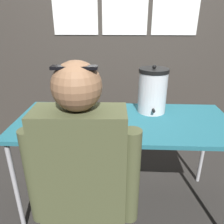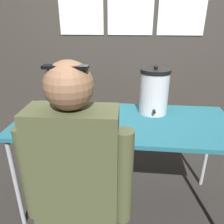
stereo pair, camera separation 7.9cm
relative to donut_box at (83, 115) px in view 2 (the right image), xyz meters
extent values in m
plane|color=#2D2B28|center=(0.29, -0.01, -0.79)|extent=(12.00, 12.00, 0.00)
cube|color=#38332D|center=(0.29, 1.05, 0.53)|extent=(6.00, 0.10, 2.63)
cube|color=#236675|center=(0.29, -0.01, -0.04)|extent=(1.54, 0.67, 0.03)
cylinder|color=#ADADB2|center=(-0.43, -0.30, -0.42)|extent=(0.03, 0.03, 0.73)
cylinder|color=#ADADB2|center=(-0.43, 0.28, -0.42)|extent=(0.03, 0.03, 0.73)
cylinder|color=#ADADB2|center=(1.02, 0.28, -0.42)|extent=(0.03, 0.03, 0.73)
cube|color=maroon|center=(0.01, 0.01, -0.02)|extent=(0.42, 0.29, 0.02)
cube|color=maroon|center=(0.01, -0.13, 0.01)|extent=(0.42, 0.01, 0.04)
torus|color=#E0B27F|center=(-0.11, -0.05, 0.01)|extent=(0.18, 0.18, 0.04)
torus|color=#DEB07D|center=(0.02, -0.06, 0.01)|extent=(0.13, 0.13, 0.04)
torus|color=tan|center=(0.15, -0.06, 0.01)|extent=(0.17, 0.17, 0.04)
torus|color=tan|center=(-0.11, 0.08, 0.01)|extent=(0.14, 0.14, 0.04)
torus|color=#E8BA87|center=(0.02, 0.08, 0.01)|extent=(0.15, 0.15, 0.04)
cylinder|color=silver|center=(0.51, 0.16, 0.13)|extent=(0.21, 0.21, 0.31)
cylinder|color=black|center=(0.51, 0.16, 0.30)|extent=(0.22, 0.22, 0.03)
sphere|color=black|center=(0.51, 0.16, 0.32)|extent=(0.03, 0.03, 0.03)
cylinder|color=black|center=(0.51, 0.05, 0.03)|extent=(0.02, 0.05, 0.02)
cube|color=#2D334C|center=(-0.29, -0.20, -0.02)|extent=(0.09, 0.14, 0.01)
cube|color=#2D333D|center=(-0.29, -0.20, -0.01)|extent=(0.08, 0.12, 0.00)
cube|color=#4C5133|center=(0.10, -0.61, -0.02)|extent=(0.40, 0.19, 0.62)
sphere|color=#8E6647|center=(0.10, -0.61, 0.40)|extent=(0.20, 0.20, 0.20)
cube|color=black|center=(0.10, -0.64, 0.48)|extent=(0.17, 0.05, 0.01)
cylinder|color=#4C5133|center=(0.32, -0.60, -0.05)|extent=(0.09, 0.09, 0.50)
cylinder|color=#4C5133|center=(-0.13, -0.62, -0.05)|extent=(0.09, 0.09, 0.50)
camera|label=1|loc=(0.27, -1.43, 0.64)|focal=35.00mm
camera|label=2|loc=(0.35, -1.42, 0.64)|focal=35.00mm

